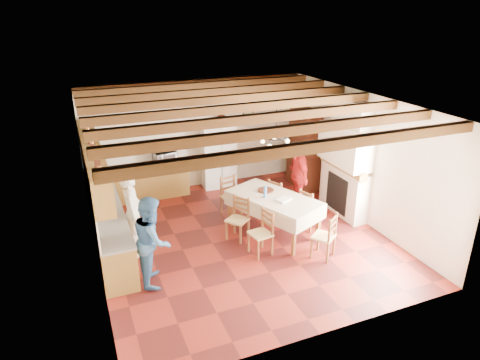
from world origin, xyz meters
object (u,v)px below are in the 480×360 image
Objects in this scene: refrigerator at (217,154)px; chair_end_near at (324,235)px; person_woman_blue at (153,240)px; hutch at (304,149)px; person_man at (133,213)px; dining_table at (274,200)px; chair_right_near at (310,209)px; microwave at (165,157)px; person_woman_red at (298,176)px; chair_left_far at (237,219)px; chair_end_far at (231,196)px; chair_left_near at (260,233)px; chair_right_far at (279,197)px.

refrigerator reaches higher than chair_end_near.
chair_end_near is at bearing -85.95° from person_woman_blue.
hutch is 5.33m from person_man.
chair_end_near is at bearing -68.47° from dining_table.
microwave is (-2.60, 3.11, 0.58)m from chair_right_near.
person_man is 4.21m from person_woman_red.
dining_table is 1.26× the size of person_man.
dining_table is 3.47m from microwave.
chair_left_far is 1.00× the size of chair_end_far.
hutch is 1.27× the size of person_woman_red.
hutch is at bearing 89.12° from chair_left_far.
hutch reaches higher than chair_right_near.
refrigerator is at bearing -34.34° from person_man.
chair_left_near is 0.77m from chair_left_far.
refrigerator is 0.79× the size of dining_table.
person_woman_red is at bearing 123.59° from chair_left_near.
chair_right_far is at bearing -33.33° from chair_end_far.
microwave is (-1.08, 3.70, 0.58)m from chair_left_near.
person_woman_red is at bearing -142.70° from chair_end_near.
chair_left_far and chair_end_near have the same top height.
chair_right_near is at bearing -67.43° from refrigerator.
dining_table is 1.33× the size of person_woman_red.
chair_left_far is at bearing 90.11° from chair_right_far.
refrigerator is at bearing 164.38° from chair_left_near.
chair_end_far is 2.66m from person_man.
chair_end_near is (1.34, -1.32, 0.00)m from chair_left_far.
chair_left_near is 1.00× the size of chair_end_far.
chair_end_far is at bearing -69.03° from microwave.
chair_end_near is (1.13, -0.58, 0.00)m from chair_left_near.
person_woman_red is (1.79, 1.65, 0.38)m from chair_left_near.
person_woman_red is at bearing -17.03° from chair_end_far.
chair_left_far is 3.13m from microwave.
refrigerator is 1.98m from chair_end_far.
hutch is at bearing 11.80° from chair_end_far.
chair_right_far is 1.00× the size of chair_end_far.
chair_left_far is at bearing -139.20° from hutch.
person_woman_blue is at bearing -57.61° from person_woman_red.
microwave reaches higher than dining_table.
chair_end_far is (-0.33, -1.90, -0.43)m from refrigerator.
dining_table is at bearing 118.75° from chair_right_far.
person_woman_red is (0.65, 0.23, 0.38)m from chair_right_far.
chair_right_near is 1.16m from person_woman_red.
chair_left_near is at bearing -21.88° from chair_left_far.
person_woman_blue reaches higher than chair_right_far.
chair_right_near is (1.53, 0.59, 0.00)m from chair_left_near.
chair_right_far is (-1.49, -1.42, -0.62)m from hutch.
chair_right_far is 3.56m from person_man.
hutch is at bearing -59.20° from person_man.
person_woman_blue is at bearing -96.87° from chair_left_near.
dining_table is 2.39× the size of chair_end_near.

